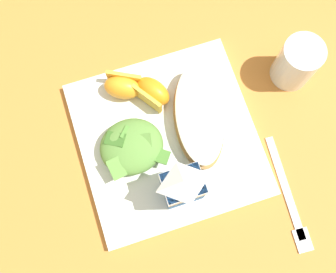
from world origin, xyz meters
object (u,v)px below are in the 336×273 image
object	(u,v)px
drinking_clear_cup	(297,63)
metal_fork	(291,203)
white_plate	(168,139)
orange_wedge_middle	(123,86)
green_salad_pile	(133,149)
orange_wedge_front	(153,92)
cheesy_pizza_bread	(199,117)
milk_carton	(183,186)

from	to	relation	value
drinking_clear_cup	metal_fork	bearing A→B (deg)	68.28
white_plate	orange_wedge_middle	xyz separation A→B (m)	(0.04, -0.10, 0.03)
green_salad_pile	orange_wedge_front	world-z (taller)	green_salad_pile
green_salad_pile	orange_wedge_front	size ratio (longest dim) A/B	1.51
green_salad_pile	orange_wedge_middle	xyz separation A→B (m)	(-0.01, -0.10, -0.00)
metal_fork	cheesy_pizza_bread	bearing A→B (deg)	-60.49
orange_wedge_front	drinking_clear_cup	distance (m)	0.24
metal_fork	drinking_clear_cup	xyz separation A→B (m)	(-0.08, -0.21, 0.04)
white_plate	orange_wedge_middle	size ratio (longest dim) A/B	4.01
metal_fork	milk_carton	bearing A→B (deg)	-23.87
orange_wedge_front	metal_fork	xyz separation A→B (m)	(-0.15, 0.23, -0.03)
cheesy_pizza_bread	drinking_clear_cup	distance (m)	0.18
milk_carton	metal_fork	bearing A→B (deg)	156.13
orange_wedge_middle	milk_carton	bearing A→B (deg)	101.55
green_salad_pile	metal_fork	bearing A→B (deg)	144.31
cheesy_pizza_bread	drinking_clear_cup	size ratio (longest dim) A/B	2.08
orange_wedge_middle	drinking_clear_cup	bearing A→B (deg)	169.49
drinking_clear_cup	white_plate	bearing A→B (deg)	11.50
cheesy_pizza_bread	drinking_clear_cup	xyz separation A→B (m)	(-0.18, -0.03, 0.01)
cheesy_pizza_bread	milk_carton	size ratio (longest dim) A/B	1.67
cheesy_pizza_bread	orange_wedge_front	size ratio (longest dim) A/B	2.62
orange_wedge_middle	cheesy_pizza_bread	bearing A→B (deg)	139.55
orange_wedge_front	white_plate	bearing A→B (deg)	91.18
white_plate	drinking_clear_cup	size ratio (longest dim) A/B	3.17
cheesy_pizza_bread	orange_wedge_middle	size ratio (longest dim) A/B	2.62
milk_carton	metal_fork	world-z (taller)	milk_carton
cheesy_pizza_bread	drinking_clear_cup	world-z (taller)	drinking_clear_cup
orange_wedge_front	orange_wedge_middle	size ratio (longest dim) A/B	1.00
orange_wedge_front	metal_fork	size ratio (longest dim) A/B	0.37
milk_carton	drinking_clear_cup	size ratio (longest dim) A/B	1.25
white_plate	orange_wedge_front	world-z (taller)	orange_wedge_front
green_salad_pile	metal_fork	world-z (taller)	green_salad_pile
cheesy_pizza_bread	white_plate	bearing A→B (deg)	13.75
orange_wedge_front	metal_fork	bearing A→B (deg)	123.56
green_salad_pile	orange_wedge_front	distance (m)	0.10
orange_wedge_front	drinking_clear_cup	bearing A→B (deg)	173.30
metal_fork	orange_wedge_middle	bearing A→B (deg)	-52.45
drinking_clear_cup	orange_wedge_front	bearing A→B (deg)	-6.70
white_plate	cheesy_pizza_bread	distance (m)	0.06
white_plate	cheesy_pizza_bread	size ratio (longest dim) A/B	1.53
milk_carton	drinking_clear_cup	distance (m)	0.28
green_salad_pile	white_plate	bearing A→B (deg)	-175.35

